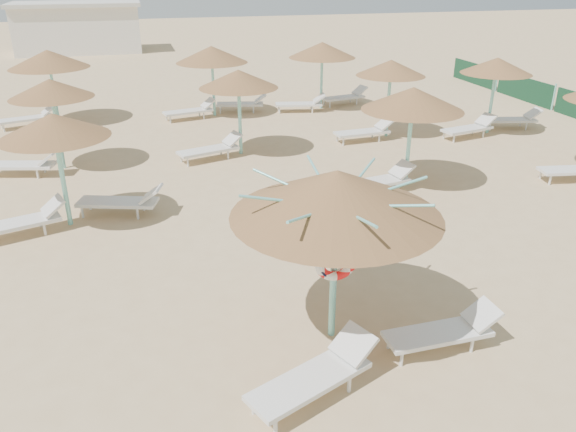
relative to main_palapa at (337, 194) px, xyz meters
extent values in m
plane|color=tan|center=(0.01, 0.19, -2.50)|extent=(120.00, 120.00, 0.00)
cylinder|color=#7BD6CD|center=(0.00, 0.00, -1.29)|extent=(0.11, 0.11, 2.40)
cone|color=olive|center=(0.00, 0.00, 0.02)|extent=(3.21, 3.21, 0.72)
cylinder|color=#7BD6CD|center=(0.00, 0.00, -0.24)|extent=(0.20, 0.20, 0.12)
cylinder|color=#7BD6CD|center=(0.74, 0.00, -0.03)|extent=(1.45, 0.04, 0.37)
cylinder|color=#7BD6CD|center=(0.52, 0.52, -0.03)|extent=(1.06, 1.06, 0.37)
cylinder|color=#7BD6CD|center=(0.00, 0.74, -0.03)|extent=(0.04, 1.45, 0.37)
cylinder|color=#7BD6CD|center=(-0.52, 0.52, -0.03)|extent=(1.06, 1.06, 0.37)
cylinder|color=#7BD6CD|center=(-0.74, 0.00, -0.03)|extent=(1.45, 0.04, 0.37)
cylinder|color=#7BD6CD|center=(-0.52, -0.52, -0.03)|extent=(1.06, 1.06, 0.37)
cylinder|color=#7BD6CD|center=(0.00, -0.74, -0.03)|extent=(0.04, 1.45, 0.37)
cylinder|color=#7BD6CD|center=(0.52, -0.52, -0.03)|extent=(1.06, 1.06, 0.37)
torus|color=red|center=(0.00, -0.10, -1.04)|extent=(0.72, 0.15, 0.72)
cylinder|color=silver|center=(-1.42, -1.88, -2.36)|extent=(0.06, 0.06, 0.27)
cylinder|color=silver|center=(-1.62, -1.43, -2.36)|extent=(0.06, 0.06, 0.27)
cylinder|color=silver|center=(-0.21, -1.36, -2.36)|extent=(0.06, 0.06, 0.27)
cylinder|color=silver|center=(-0.40, -0.91, -2.36)|extent=(0.06, 0.06, 0.27)
cube|color=silver|center=(-0.80, -1.35, -2.18)|extent=(1.95, 1.29, 0.08)
cube|color=silver|center=(-0.03, -1.02, -1.95)|extent=(0.67, 0.73, 0.36)
cylinder|color=silver|center=(0.76, -1.04, -2.37)|extent=(0.05, 0.05, 0.25)
cylinder|color=silver|center=(0.75, -0.59, -2.37)|extent=(0.05, 0.05, 0.25)
cylinder|color=silver|center=(1.98, -1.02, -2.37)|extent=(0.05, 0.05, 0.25)
cylinder|color=silver|center=(1.97, -0.57, -2.37)|extent=(0.05, 0.05, 0.25)
cube|color=silver|center=(1.48, -0.80, -2.21)|extent=(1.72, 0.59, 0.07)
cube|color=silver|center=(2.24, -0.79, -1.99)|extent=(0.45, 0.55, 0.33)
cylinder|color=#7BD6CD|center=(-4.51, 5.67, -1.35)|extent=(0.11, 0.11, 2.30)
cone|color=olive|center=(-4.51, 5.67, -0.12)|extent=(2.39, 2.39, 0.54)
cylinder|color=#7BD6CD|center=(-4.51, 5.67, -0.35)|extent=(0.20, 0.20, 0.12)
cylinder|color=silver|center=(-5.01, 5.20, -2.36)|extent=(0.06, 0.06, 0.28)
cylinder|color=silver|center=(-5.17, 5.67, -2.36)|extent=(0.06, 0.06, 0.28)
cube|color=silver|center=(-5.61, 5.27, -2.18)|extent=(2.00, 1.18, 0.08)
cube|color=silver|center=(-4.81, 5.53, -1.94)|extent=(0.65, 0.72, 0.36)
cylinder|color=silver|center=(-4.25, 5.98, -2.36)|extent=(0.06, 0.06, 0.28)
cylinder|color=silver|center=(-4.10, 6.45, -2.36)|extent=(0.06, 0.06, 0.28)
cylinder|color=silver|center=(-2.97, 5.56, -2.36)|extent=(0.06, 0.06, 0.28)
cylinder|color=silver|center=(-2.81, 6.03, -2.36)|extent=(0.06, 0.06, 0.28)
cube|color=silver|center=(-3.41, 5.97, -2.18)|extent=(2.00, 1.18, 0.08)
cube|color=silver|center=(-2.61, 5.70, -1.94)|extent=(0.65, 0.72, 0.36)
cylinder|color=#7BD6CD|center=(-5.02, 9.94, -1.35)|extent=(0.11, 0.11, 2.30)
cone|color=olive|center=(-5.02, 9.94, -0.12)|extent=(2.35, 2.35, 0.53)
cylinder|color=#7BD6CD|center=(-5.02, 9.94, -0.35)|extent=(0.20, 0.20, 0.12)
cylinder|color=silver|center=(-5.65, 9.15, -2.36)|extent=(0.06, 0.06, 0.28)
cylinder|color=silver|center=(-5.52, 9.64, -2.36)|extent=(0.06, 0.06, 0.28)
cube|color=silver|center=(-6.12, 9.54, -2.18)|extent=(2.00, 1.08, 0.08)
cube|color=silver|center=(-5.30, 9.32, -1.94)|extent=(0.62, 0.70, 0.36)
cylinder|color=#7BD6CD|center=(-5.68, 15.55, -1.35)|extent=(0.11, 0.11, 2.30)
cone|color=olive|center=(-5.68, 15.55, -0.10)|extent=(2.90, 2.90, 0.65)
cylinder|color=#7BD6CD|center=(-5.68, 15.55, -0.35)|extent=(0.20, 0.20, 0.12)
cylinder|color=silver|center=(-7.48, 14.69, -2.36)|extent=(0.06, 0.06, 0.28)
cylinder|color=silver|center=(-7.62, 15.16, -2.36)|extent=(0.06, 0.06, 0.28)
cylinder|color=silver|center=(-6.18, 15.07, -2.36)|extent=(0.06, 0.06, 0.28)
cylinder|color=silver|center=(-6.32, 15.55, -2.36)|extent=(0.06, 0.06, 0.28)
cube|color=silver|center=(-6.78, 15.15, -2.18)|extent=(2.00, 1.13, 0.08)
cube|color=silver|center=(-5.96, 15.39, -1.94)|extent=(0.64, 0.71, 0.36)
cylinder|color=#7BD6CD|center=(0.38, 9.94, -1.35)|extent=(0.11, 0.11, 2.30)
cone|color=olive|center=(0.38, 9.94, -0.11)|extent=(2.45, 2.45, 0.55)
cylinder|color=#7BD6CD|center=(0.38, 9.94, -0.35)|extent=(0.20, 0.20, 0.12)
cylinder|color=silver|center=(-1.41, 9.07, -2.36)|extent=(0.06, 0.06, 0.28)
cylinder|color=silver|center=(-1.56, 9.54, -2.36)|extent=(0.06, 0.06, 0.28)
cylinder|color=silver|center=(-0.12, 9.46, -2.36)|extent=(0.06, 0.06, 0.28)
cylinder|color=silver|center=(-0.27, 9.94, -2.36)|extent=(0.06, 0.06, 0.28)
cube|color=silver|center=(-0.72, 9.54, -2.18)|extent=(2.00, 1.15, 0.08)
cube|color=silver|center=(0.09, 9.79, -1.94)|extent=(0.64, 0.72, 0.36)
cylinder|color=#7BD6CD|center=(0.29, 15.13, -1.35)|extent=(0.11, 0.11, 2.30)
cone|color=olive|center=(0.29, 15.13, -0.10)|extent=(2.79, 2.79, 0.63)
cylinder|color=#7BD6CD|center=(0.29, 15.13, -0.35)|extent=(0.20, 0.20, 0.12)
cylinder|color=silver|center=(-1.53, 14.31, -2.36)|extent=(0.06, 0.06, 0.28)
cylinder|color=silver|center=(-1.64, 14.80, -2.36)|extent=(0.06, 0.06, 0.28)
cylinder|color=silver|center=(-0.22, 14.60, -2.36)|extent=(0.06, 0.06, 0.28)
cylinder|color=silver|center=(-0.33, 15.09, -2.36)|extent=(0.06, 0.06, 0.28)
cube|color=silver|center=(-0.81, 14.73, -2.18)|extent=(1.99, 1.02, 0.08)
cube|color=silver|center=(0.02, 14.91, -1.94)|extent=(0.60, 0.69, 0.36)
cylinder|color=silver|center=(0.56, 15.36, -2.36)|extent=(0.06, 0.06, 0.28)
cylinder|color=silver|center=(0.67, 15.85, -2.36)|extent=(0.06, 0.06, 0.28)
cylinder|color=silver|center=(1.87, 15.06, -2.36)|extent=(0.06, 0.06, 0.28)
cylinder|color=silver|center=(1.98, 15.55, -2.36)|extent=(0.06, 0.06, 0.28)
cube|color=silver|center=(1.39, 15.43, -2.18)|extent=(1.99, 1.02, 0.08)
cube|color=silver|center=(2.22, 15.24, -1.94)|extent=(0.60, 0.69, 0.36)
cylinder|color=#7BD6CD|center=(4.25, 5.98, -1.35)|extent=(0.11, 0.11, 2.30)
cone|color=olive|center=(4.25, 5.98, -0.11)|extent=(2.68, 2.68, 0.60)
cylinder|color=#7BD6CD|center=(4.25, 5.98, -0.35)|extent=(0.20, 0.20, 0.12)
cylinder|color=silver|center=(2.41, 5.19, -2.36)|extent=(0.06, 0.06, 0.28)
cylinder|color=silver|center=(2.32, 5.69, -2.36)|extent=(0.06, 0.06, 0.28)
cylinder|color=silver|center=(3.74, 5.44, -2.36)|extent=(0.06, 0.06, 0.28)
cylinder|color=silver|center=(3.65, 5.93, -2.36)|extent=(0.06, 0.06, 0.28)
cube|color=silver|center=(3.15, 5.58, -2.18)|extent=(1.98, 0.95, 0.08)
cube|color=silver|center=(3.99, 5.74, -1.94)|extent=(0.58, 0.68, 0.36)
cylinder|color=#7BD6CD|center=(5.74, 10.57, -1.35)|extent=(0.11, 0.11, 2.30)
cone|color=olive|center=(5.74, 10.57, -0.12)|extent=(2.36, 2.36, 0.53)
cylinder|color=#7BD6CD|center=(5.74, 10.57, -0.35)|extent=(0.20, 0.20, 0.12)
cylinder|color=silver|center=(3.86, 9.86, -2.36)|extent=(0.06, 0.06, 0.28)
cylinder|color=silver|center=(3.82, 10.35, -2.36)|extent=(0.06, 0.06, 0.28)
cylinder|color=silver|center=(5.20, 9.96, -2.36)|extent=(0.06, 0.06, 0.28)
cylinder|color=silver|center=(5.17, 10.46, -2.36)|extent=(0.06, 0.06, 0.28)
cube|color=silver|center=(4.64, 10.17, -2.18)|extent=(1.94, 0.77, 0.08)
cube|color=silver|center=(5.48, 10.23, -1.94)|extent=(0.53, 0.64, 0.36)
cylinder|color=#7BD6CD|center=(4.82, 15.19, -1.35)|extent=(0.11, 0.11, 2.30)
cone|color=olive|center=(4.82, 15.19, -0.10)|extent=(2.74, 2.74, 0.62)
cylinder|color=#7BD6CD|center=(4.82, 15.19, -0.35)|extent=(0.20, 0.20, 0.12)
cylinder|color=silver|center=(2.89, 14.70, -2.36)|extent=(0.06, 0.06, 0.28)
cylinder|color=silver|center=(2.99, 15.19, -2.36)|extent=(0.06, 0.06, 0.28)
cylinder|color=silver|center=(4.21, 14.44, -2.36)|extent=(0.06, 0.06, 0.28)
cylinder|color=silver|center=(4.31, 14.93, -2.36)|extent=(0.06, 0.06, 0.28)
cube|color=silver|center=(3.72, 14.79, -2.18)|extent=(1.98, 0.98, 0.08)
cube|color=silver|center=(4.55, 14.62, -1.94)|extent=(0.59, 0.68, 0.36)
cylinder|color=silver|center=(5.19, 15.09, -2.36)|extent=(0.06, 0.06, 0.28)
cylinder|color=silver|center=(5.09, 15.58, -2.36)|extent=(0.06, 0.06, 0.28)
cylinder|color=silver|center=(6.51, 15.35, -2.36)|extent=(0.06, 0.06, 0.28)
cylinder|color=silver|center=(6.41, 15.84, -2.36)|extent=(0.06, 0.06, 0.28)
cube|color=silver|center=(5.92, 15.49, -2.18)|extent=(1.98, 0.98, 0.08)
cube|color=silver|center=(6.75, 15.66, -1.94)|extent=(0.59, 0.68, 0.36)
cylinder|color=silver|center=(8.09, 4.90, -2.36)|extent=(0.06, 0.06, 0.28)
cylinder|color=silver|center=(8.17, 5.40, -2.36)|extent=(0.06, 0.06, 0.28)
cube|color=silver|center=(8.92, 5.02, -2.18)|extent=(1.98, 0.92, 0.08)
cylinder|color=#7BD6CD|center=(9.45, 10.00, -1.35)|extent=(0.11, 0.11, 2.30)
cone|color=olive|center=(9.45, 10.00, -0.11)|extent=(2.43, 2.43, 0.55)
cylinder|color=#7BD6CD|center=(9.45, 10.00, -0.35)|extent=(0.20, 0.20, 0.12)
cylinder|color=silver|center=(7.62, 9.19, -2.36)|extent=(0.06, 0.06, 0.28)
cylinder|color=silver|center=(7.52, 9.68, -2.36)|extent=(0.06, 0.06, 0.28)
cylinder|color=silver|center=(8.94, 9.47, -2.36)|extent=(0.06, 0.06, 0.28)
cylinder|color=silver|center=(8.84, 9.96, -2.36)|extent=(0.06, 0.06, 0.28)
cube|color=silver|center=(8.35, 9.60, -2.18)|extent=(1.99, 1.01, 0.08)
cube|color=silver|center=(9.18, 9.78, -1.94)|extent=(0.60, 0.69, 0.36)
cylinder|color=silver|center=(9.72, 10.23, -2.36)|extent=(0.06, 0.06, 0.28)
cylinder|color=silver|center=(9.82, 10.72, -2.36)|extent=(0.06, 0.06, 0.28)
cylinder|color=silver|center=(11.04, 9.94, -2.36)|extent=(0.06, 0.06, 0.28)
cylinder|color=silver|center=(11.14, 10.43, -2.36)|extent=(0.06, 0.06, 0.28)
cube|color=silver|center=(10.55, 10.30, -2.18)|extent=(1.99, 1.01, 0.08)
cube|color=silver|center=(11.38, 10.12, -1.94)|extent=(0.60, 0.69, 0.36)
cube|color=silver|center=(-5.99, 35.19, -1.00)|extent=(8.00, 4.00, 3.00)
cube|color=beige|center=(-5.99, 35.19, 0.63)|extent=(8.40, 4.40, 0.25)
cube|color=#184A30|center=(14.01, 14.19, -2.00)|extent=(0.08, 3.80, 1.00)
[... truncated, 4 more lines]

